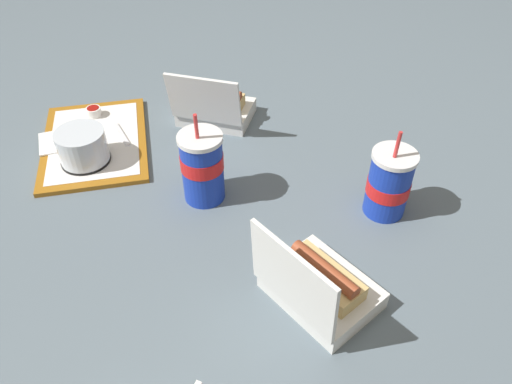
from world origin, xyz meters
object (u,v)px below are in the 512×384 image
cake_container (83,147)px  soda_cup_front (389,184)px  clamshell_hotdog_back (215,107)px  food_tray (95,142)px  plastic_fork (121,134)px  clamshell_hotdog_left (319,285)px  ketchup_cup (94,111)px  soda_cup_right (202,166)px

cake_container → soda_cup_front: soda_cup_front is taller
cake_container → clamshell_hotdog_back: 0.36m
food_tray → plastic_fork: plastic_fork is taller
plastic_fork → clamshell_hotdog_left: bearing=13.3°
food_tray → cake_container: (0.08, -0.03, 0.05)m
ketchup_cup → food_tray: bearing=-8.5°
food_tray → soda_cup_front: bearing=49.0°
ketchup_cup → plastic_fork: 0.13m
food_tray → ketchup_cup: bearing=171.5°
food_tray → clamshell_hotdog_left: bearing=25.9°
cake_container → soda_cup_front: bearing=55.4°
cake_container → soda_cup_right: (0.22, 0.24, 0.03)m
clamshell_hotdog_left → soda_cup_front: 0.30m
clamshell_hotdog_back → cake_container: bearing=-78.7°
cake_container → food_tray: bearing=159.0°
soda_cup_right → clamshell_hotdog_left: bearing=17.1°
food_tray → plastic_fork: bearing=87.8°
clamshell_hotdog_back → ketchup_cup: bearing=-112.1°
food_tray → clamshell_hotdog_back: bearing=88.5°
clamshell_hotdog_left → soda_cup_front: bearing=123.3°
ketchup_cup → plastic_fork: ketchup_cup is taller
cake_container → plastic_fork: 0.13m
clamshell_hotdog_back → soda_cup_front: (0.48, 0.23, 0.04)m
plastic_fork → soda_cup_right: bearing=17.4°
cake_container → clamshell_hotdog_left: (0.57, 0.34, -0.01)m
ketchup_cup → plastic_fork: bearing=23.6°
ketchup_cup → clamshell_hotdog_left: clamshell_hotdog_left is taller
cake_container → ketchup_cup: cake_container is taller
cake_container → plastic_fork: bearing=127.4°
clamshell_hotdog_back → plastic_fork: bearing=-91.2°
food_tray → clamshell_hotdog_left: size_ratio=1.72×
food_tray → soda_cup_right: size_ratio=1.79×
cake_container → soda_cup_front: (0.41, 0.59, 0.02)m
clamshell_hotdog_left → soda_cup_right: soda_cup_right is taller
soda_cup_front → cake_container: bearing=-124.6°
food_tray → clamshell_hotdog_left: 0.72m
plastic_fork → cake_container: bearing=-60.1°
clamshell_hotdog_left → plastic_fork: bearing=-159.2°
food_tray → soda_cup_front: 0.75m
cake_container → plastic_fork: (-0.08, 0.10, -0.04)m
soda_cup_right → ketchup_cup: bearing=-155.5°
soda_cup_right → cake_container: bearing=-132.5°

